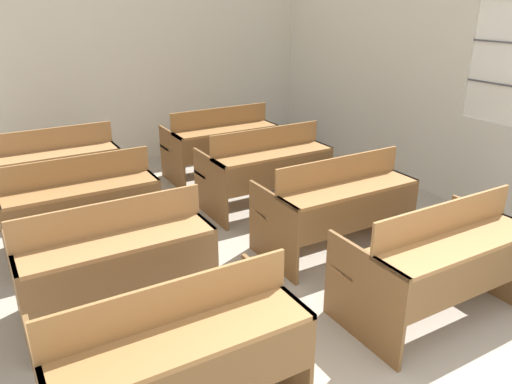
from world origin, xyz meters
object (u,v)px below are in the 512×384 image
object	(u,v)px
wastepaper_bin	(295,138)
bench_third_left	(80,203)
bench_front_right	(437,259)
bench_second_right	(336,203)
bench_second_left	(115,258)
bench_front_left	(175,353)
bench_third_right	(265,167)
bench_back_right	(220,142)
bench_back_left	(54,168)

from	to	relation	value
wastepaper_bin	bench_third_left	bearing A→B (deg)	-153.26
bench_front_right	wastepaper_bin	world-z (taller)	bench_front_right
bench_second_right	wastepaper_bin	distance (m)	3.43
bench_second_left	bench_front_left	bearing A→B (deg)	-90.33
bench_third_right	bench_back_right	size ratio (longest dim) A/B	1.00
bench_third_right	bench_back_right	bearing A→B (deg)	88.42
bench_front_right	bench_third_left	xyz separation A→B (m)	(-1.97, 2.33, 0.00)
bench_back_right	wastepaper_bin	xyz separation A→B (m)	(1.62, 0.65, -0.32)
bench_third_left	wastepaper_bin	bearing A→B (deg)	26.74
bench_second_left	bench_back_right	distance (m)	3.08
bench_third_left	bench_back_right	size ratio (longest dim) A/B	1.00
bench_third_right	bench_back_right	distance (m)	1.16
bench_front_right	bench_back_right	bearing A→B (deg)	89.48
bench_front_right	bench_third_left	size ratio (longest dim) A/B	1.00
bench_third_left	bench_front_right	bearing A→B (deg)	-49.78
wastepaper_bin	bench_front_left	bearing A→B (deg)	-131.17
bench_third_right	wastepaper_bin	xyz separation A→B (m)	(1.65, 1.81, -0.32)
bench_third_left	bench_back_left	xyz separation A→B (m)	(-0.02, 1.17, 0.00)
bench_second_left	bench_second_right	xyz separation A→B (m)	(2.00, -0.01, 0.00)
bench_front_right	bench_back_right	distance (m)	3.51
bench_front_right	bench_second_left	size ratio (longest dim) A/B	1.00
bench_second_left	bench_back_right	world-z (taller)	same
bench_front_left	bench_third_right	world-z (taller)	same
wastepaper_bin	bench_second_right	bearing A→B (deg)	-118.54
bench_third_left	bench_second_left	bearing A→B (deg)	-90.28
bench_third_left	bench_third_right	distance (m)	1.97
bench_third_right	bench_second_left	bearing A→B (deg)	-149.21
bench_front_right	bench_third_left	distance (m)	3.05
bench_second_right	wastepaper_bin	size ratio (longest dim) A/B	4.38
bench_front_left	bench_third_left	size ratio (longest dim) A/B	1.00
bench_front_left	bench_back_right	distance (m)	4.05
bench_front_left	bench_back_right	world-z (taller)	same
wastepaper_bin	bench_front_right	bearing A→B (deg)	-111.67
bench_second_right	bench_back_left	world-z (taller)	same
bench_third_right	wastepaper_bin	bearing A→B (deg)	47.56
bench_front_left	bench_third_left	xyz separation A→B (m)	(0.01, 2.33, 0.00)
bench_front_right	bench_second_right	distance (m)	1.16
bench_front_right	bench_third_right	size ratio (longest dim) A/B	1.00
wastepaper_bin	bench_second_left	bearing A→B (deg)	-140.56
bench_second_left	bench_second_right	distance (m)	2.00
bench_front_right	bench_second_left	xyz separation A→B (m)	(-1.98, 1.17, 0.00)
bench_back_left	bench_second_left	bearing A→B (deg)	-89.54
bench_second_left	bench_back_left	bearing A→B (deg)	90.46
bench_second_right	bench_back_left	size ratio (longest dim) A/B	1.00
bench_front_left	bench_second_left	world-z (taller)	same
bench_front_left	bench_second_right	size ratio (longest dim) A/B	1.00
bench_front_right	bench_back_left	world-z (taller)	same
bench_front_right	wastepaper_bin	size ratio (longest dim) A/B	4.38
bench_third_right	wastepaper_bin	distance (m)	2.47
bench_front_right	bench_back_right	world-z (taller)	same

